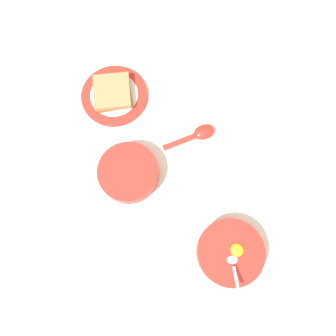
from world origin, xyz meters
The scene contains 6 objects.
ground_plane centered at (0.00, 0.00, 0.00)m, with size 3.00×3.00×0.00m, color silver.
egg_bowl centered at (0.13, -0.21, 0.02)m, with size 0.16×0.16×0.07m.
toast_plate centered at (-0.16, 0.23, 0.01)m, with size 0.19×0.19×0.01m.
toast_sandwich centered at (-0.16, 0.23, 0.02)m, with size 0.11×0.12×0.03m.
soup_spoon centered at (0.07, 0.11, 0.01)m, with size 0.15×0.08×0.03m.
congee_bowl centered at (-0.12, 0.00, 0.02)m, with size 0.16×0.16×0.04m.
Camera 1 is at (-0.03, -0.21, 0.84)m, focal length 35.00 mm.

